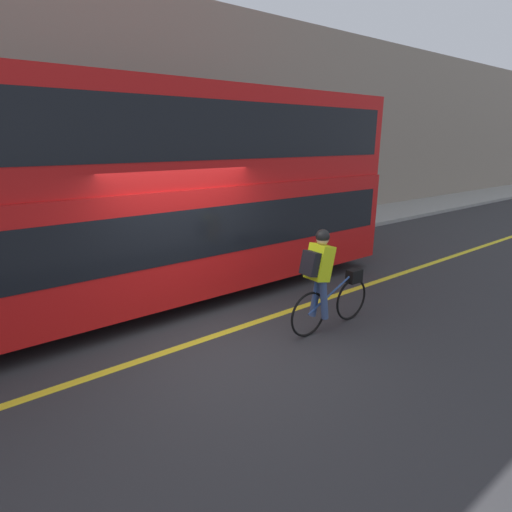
# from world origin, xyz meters

# --- Properties ---
(ground_plane) EXTENTS (80.00, 80.00, 0.00)m
(ground_plane) POSITION_xyz_m (0.00, 0.00, 0.00)
(ground_plane) COLOR #2D2D30
(road_center_line) EXTENTS (50.00, 0.14, 0.01)m
(road_center_line) POSITION_xyz_m (0.00, 0.12, 0.00)
(road_center_line) COLOR yellow
(road_center_line) RESTS_ON ground_plane
(sidewalk_curb) EXTENTS (60.00, 2.48, 0.13)m
(sidewalk_curb) POSITION_xyz_m (0.00, 4.88, 0.06)
(sidewalk_curb) COLOR gray
(sidewalk_curb) RESTS_ON ground_plane
(building_facade) EXTENTS (60.00, 0.30, 6.70)m
(building_facade) POSITION_xyz_m (0.00, 6.27, 3.35)
(building_facade) COLOR gray
(building_facade) RESTS_ON ground_plane
(bus) EXTENTS (9.53, 2.46, 3.83)m
(bus) POSITION_xyz_m (0.16, 2.06, 2.12)
(bus) COLOR black
(bus) RESTS_ON ground_plane
(cyclist_on_bike) EXTENTS (1.72, 0.32, 1.67)m
(cyclist_on_bike) POSITION_xyz_m (1.56, -0.75, 0.89)
(cyclist_on_bike) COLOR black
(cyclist_on_bike) RESTS_ON ground_plane
(street_sign_post) EXTENTS (0.36, 0.09, 2.45)m
(street_sign_post) POSITION_xyz_m (1.91, 4.75, 1.50)
(street_sign_post) COLOR #59595B
(street_sign_post) RESTS_ON sidewalk_curb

